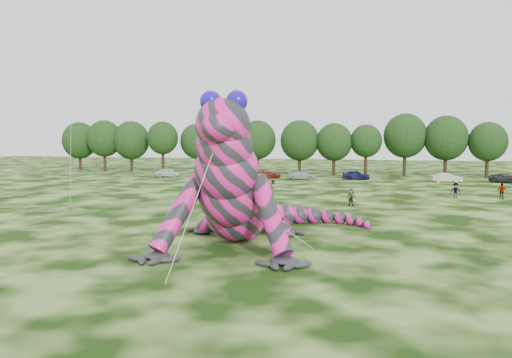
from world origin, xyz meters
The scene contains 28 objects.
ground centered at (0.00, 0.00, 0.00)m, with size 240.00×240.00×0.00m, color #16330A.
inflatable_gecko centered at (-5.14, 1.83, 4.54)m, with size 15.29×18.16×9.08m, color #DF1B86, non-canonical shape.
tree_0 centered at (-54.56, 59.23, 4.75)m, with size 6.91×6.22×9.51m, color black, non-canonical shape.
tree_1 centered at (-48.36, 58.05, 4.90)m, with size 6.74×6.07×9.81m, color black, non-canonical shape.
tree_2 centered at (-43.02, 58.76, 4.82)m, with size 7.04×6.34×9.64m, color black, non-canonical shape.
tree_3 centered at (-35.72, 57.07, 4.72)m, with size 5.81×5.23×9.44m, color black, non-canonical shape.
tree_4 centered at (-29.64, 58.71, 4.53)m, with size 6.22×5.60×9.06m, color black, non-canonical shape.
tree_5 centered at (-23.12, 58.44, 4.90)m, with size 7.16×6.44×9.80m, color black, non-canonical shape.
tree_6 centered at (-17.56, 56.68, 4.75)m, with size 6.52×5.86×9.49m, color black, non-canonical shape.
tree_7 centered at (-10.08, 56.80, 4.74)m, with size 6.68×6.01×9.48m, color black, non-canonical shape.
tree_8 centered at (-4.22, 56.99, 4.47)m, with size 6.14×5.53×8.94m, color black, non-canonical shape.
tree_9 centered at (1.06, 57.35, 4.34)m, with size 5.27×4.74×8.68m, color black, non-canonical shape.
tree_10 centered at (7.40, 58.58, 5.25)m, with size 7.09×6.38×10.50m, color black, non-canonical shape.
tree_11 centered at (13.79, 58.20, 5.03)m, with size 7.01×6.31×10.07m, color black, non-canonical shape.
tree_12 centered at (20.01, 57.74, 4.49)m, with size 5.99×5.39×8.97m, color black, non-canonical shape.
car_0 centered at (-30.42, 47.46, 0.72)m, with size 1.69×4.21×1.43m, color silver.
car_1 centered at (-22.64, 47.43, 0.71)m, with size 1.51×4.34×1.43m, color black.
car_2 centered at (-14.15, 48.96, 0.65)m, with size 2.17×4.70×1.31m, color maroon.
car_3 centered at (-8.08, 47.52, 0.64)m, with size 1.78×4.39×1.27m, color #ADB2B6.
car_4 centered at (-0.13, 49.63, 0.73)m, with size 1.71×4.26×1.45m, color #151844.
car_5 centered at (12.85, 48.23, 0.69)m, with size 1.45×4.16×1.37m, color beige.
car_6 centered at (21.10, 49.85, 0.65)m, with size 2.15×4.67×1.30m, color #262628.
spectator_1 centered at (-8.13, 26.14, 0.87)m, with size 0.85×0.66×1.74m, color gray.
spectator_0 centered at (-7.80, 19.35, 0.81)m, with size 0.59×0.39×1.62m, color gray.
spectator_4 centered at (-18.94, 35.01, 0.86)m, with size 0.84×0.55×1.72m, color gray.
spectator_2 centered at (11.36, 28.19, 0.84)m, with size 1.09×0.63×1.69m, color gray.
spectator_3 centered at (15.99, 28.55, 0.85)m, with size 1.00×0.41×1.70m, color gray.
spectator_5 centered at (0.83, 19.45, 0.82)m, with size 1.52×0.48×1.64m, color gray.
Camera 1 is at (3.53, -28.39, 6.53)m, focal length 35.00 mm.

